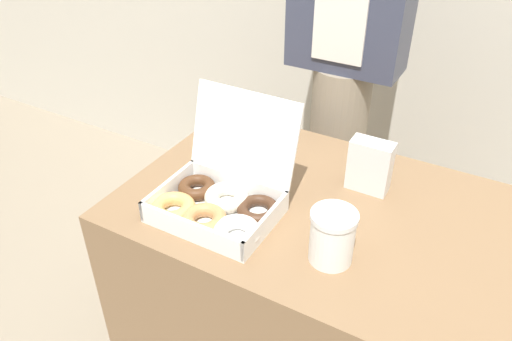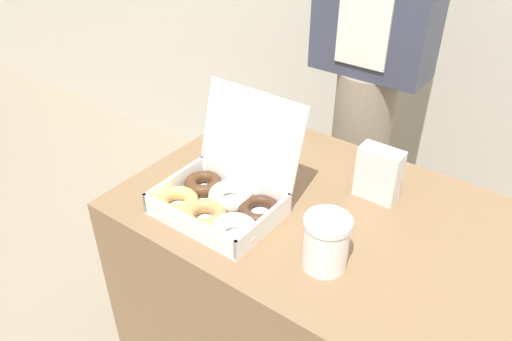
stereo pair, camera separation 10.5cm
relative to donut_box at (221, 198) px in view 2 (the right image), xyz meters
name	(u,v)px [view 2 (the right image)]	position (x,y,z in m)	size (l,w,h in m)	color
table	(310,314)	(0.18, 0.14, -0.41)	(0.91, 0.63, 0.74)	brown
donut_box	(221,198)	(0.00, 0.00, 0.00)	(0.32, 0.28, 0.25)	white
coffee_cup	(326,242)	(0.28, -0.01, 0.02)	(0.10, 0.10, 0.12)	white
napkin_holder	(379,174)	(0.27, 0.26, 0.03)	(0.10, 0.05, 0.13)	silver
person_customer	(372,52)	(0.04, 0.67, 0.16)	(0.35, 0.21, 1.65)	gray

